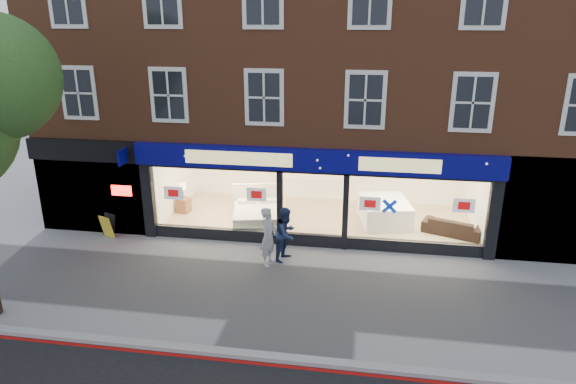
% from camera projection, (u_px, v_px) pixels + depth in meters
% --- Properties ---
extents(ground, '(120.00, 120.00, 0.00)m').
position_uv_depth(ground, '(299.00, 293.00, 13.90)').
color(ground, gray).
rests_on(ground, ground).
extents(kerb_line, '(60.00, 0.10, 0.01)m').
position_uv_depth(kerb_line, '(279.00, 366.00, 11.00)').
color(kerb_line, '#8C0A07').
rests_on(kerb_line, ground).
extents(kerb_stone, '(60.00, 0.25, 0.12)m').
position_uv_depth(kerb_stone, '(281.00, 358.00, 11.17)').
color(kerb_stone, gray).
rests_on(kerb_stone, ground).
extents(showroom_floor, '(11.00, 4.50, 0.10)m').
position_uv_depth(showroom_floor, '(319.00, 219.00, 18.78)').
color(showroom_floor, tan).
rests_on(showroom_floor, ground).
extents(building, '(19.00, 8.26, 10.30)m').
position_uv_depth(building, '(327.00, 29.00, 18.20)').
color(building, brown).
rests_on(building, ground).
extents(display_bed, '(2.17, 2.46, 1.21)m').
position_uv_depth(display_bed, '(258.00, 215.00, 18.15)').
color(display_bed, white).
rests_on(display_bed, showroom_floor).
extents(bedside_table, '(0.53, 0.53, 0.55)m').
position_uv_depth(bedside_table, '(184.00, 205.00, 19.30)').
color(bedside_table, brown).
rests_on(bedside_table, showroom_floor).
extents(mattress_stack, '(1.97, 2.31, 0.81)m').
position_uv_depth(mattress_stack, '(384.00, 211.00, 18.30)').
color(mattress_stack, white).
rests_on(mattress_stack, showroom_floor).
extents(sofa, '(2.08, 1.43, 0.56)m').
position_uv_depth(sofa, '(452.00, 226.00, 17.33)').
color(sofa, black).
rests_on(sofa, showroom_floor).
extents(a_board, '(0.60, 0.51, 0.79)m').
position_uv_depth(a_board, '(108.00, 226.00, 17.32)').
color(a_board, gold).
rests_on(a_board, ground).
extents(pedestrian_grey, '(0.58, 0.74, 1.81)m').
position_uv_depth(pedestrian_grey, '(268.00, 236.00, 15.25)').
color(pedestrian_grey, '#9FA1A7').
rests_on(pedestrian_grey, ground).
extents(pedestrian_blue, '(0.89, 1.00, 1.69)m').
position_uv_depth(pedestrian_blue, '(286.00, 234.00, 15.57)').
color(pedestrian_blue, '#1A2749').
rests_on(pedestrian_blue, ground).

